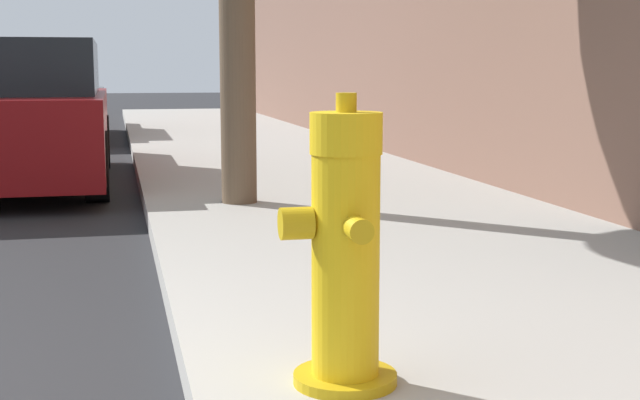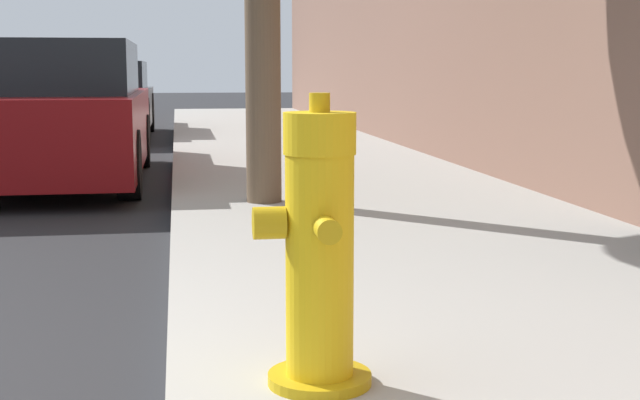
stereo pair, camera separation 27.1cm
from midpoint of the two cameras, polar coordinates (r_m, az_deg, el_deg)
sidewalk_slab at (r=3.26m, az=20.65°, el=-11.46°), size 2.98×40.00×0.14m
fire_hydrant at (r=2.82m, az=2.65°, el=-3.48°), size 0.38×0.39×0.94m
parked_car_near at (r=9.25m, az=-16.20°, el=5.21°), size 1.88×4.21×1.40m
parked_car_mid at (r=15.16m, az=-13.67°, el=6.23°), size 1.81×4.32×1.26m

